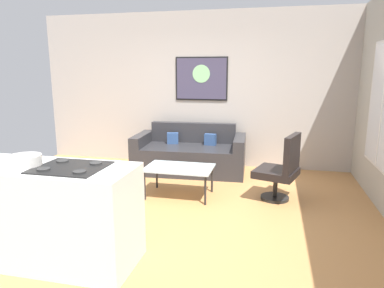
{
  "coord_description": "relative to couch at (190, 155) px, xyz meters",
  "views": [
    {
      "loc": [
        1.23,
        -3.98,
        1.76
      ],
      "look_at": [
        0.09,
        0.9,
        0.7
      ],
      "focal_mm": 32.74,
      "sensor_mm": 36.0,
      "label": 1
    }
  ],
  "objects": [
    {
      "name": "ground",
      "position": [
        0.16,
        -1.84,
        -0.31
      ],
      "size": [
        6.4,
        6.4,
        0.04
      ],
      "primitive_type": "cube",
      "color": "#BA8049"
    },
    {
      "name": "back_wall",
      "position": [
        0.16,
        0.59,
        1.11
      ],
      "size": [
        6.4,
        0.05,
        2.8
      ],
      "primitive_type": "cube",
      "color": "#B0A79F",
      "rests_on": "ground"
    },
    {
      "name": "couch",
      "position": [
        0.0,
        0.0,
        0.0
      ],
      "size": [
        1.95,
        1.03,
        0.82
      ],
      "color": "#2B2A2E",
      "rests_on": "ground"
    },
    {
      "name": "coffee_table",
      "position": [
        0.14,
        -1.24,
        0.1
      ],
      "size": [
        0.95,
        0.62,
        0.42
      ],
      "color": "silver",
      "rests_on": "ground"
    },
    {
      "name": "armchair",
      "position": [
        1.54,
        -1.09,
        0.16
      ],
      "size": [
        0.67,
        0.68,
        0.93
      ],
      "color": "black",
      "rests_on": "ground"
    },
    {
      "name": "kitchen_counter",
      "position": [
        -0.64,
        -3.16,
        0.17
      ],
      "size": [
        1.74,
        0.67,
        0.94
      ],
      "color": "white",
      "rests_on": "ground"
    },
    {
      "name": "mixing_bowl",
      "position": [
        -0.75,
        -3.21,
        0.67
      ],
      "size": [
        0.29,
        0.29,
        0.1
      ],
      "color": "silver",
      "rests_on": "kitchen_counter"
    },
    {
      "name": "wall_painting",
      "position": [
        0.08,
        0.54,
        1.32
      ],
      "size": [
        0.97,
        0.03,
        0.78
      ],
      "color": "black"
    },
    {
      "name": "window",
      "position": [
        2.75,
        -0.94,
        1.03
      ],
      "size": [
        0.03,
        1.27,
        1.64
      ],
      "color": "silver"
    }
  ]
}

